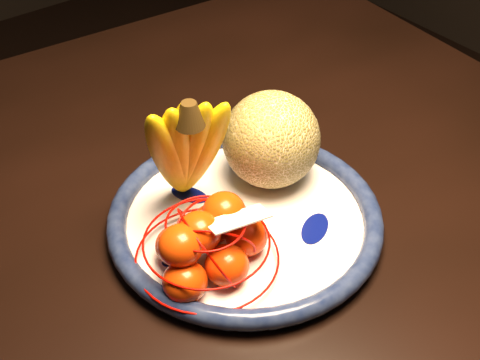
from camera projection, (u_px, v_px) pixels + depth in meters
dining_table at (61, 288)px, 0.86m from camera, size 1.61×1.05×0.77m
fruit_bowl at (245, 219)px, 0.82m from camera, size 0.34×0.34×0.03m
cantaloupe at (271, 140)px, 0.84m from camera, size 0.12×0.12×0.12m
banana_bunch at (185, 146)px, 0.77m from camera, size 0.12×0.12×0.20m
mandarin_bag at (207, 243)px, 0.74m from camera, size 0.17×0.17×0.10m
price_tag at (238, 219)px, 0.72m from camera, size 0.07×0.04×0.01m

